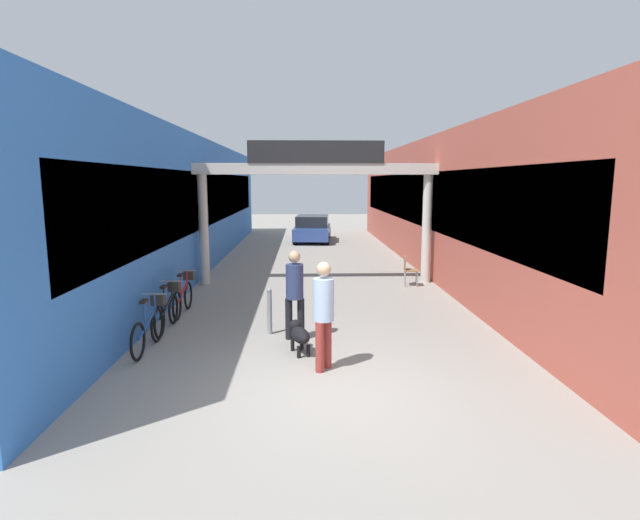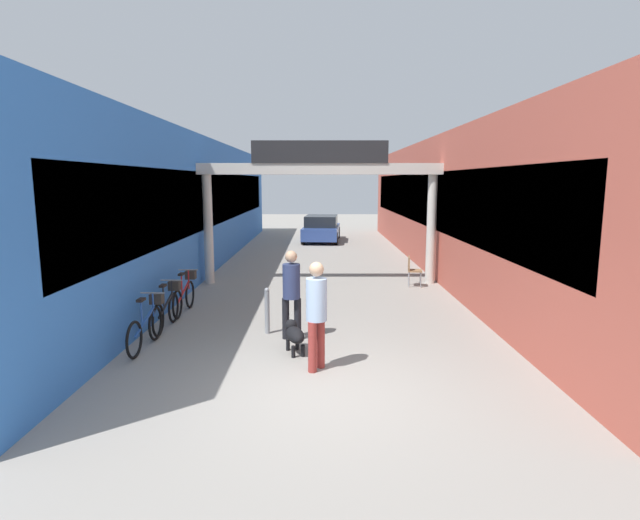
% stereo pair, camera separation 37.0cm
% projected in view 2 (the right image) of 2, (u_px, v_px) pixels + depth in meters
% --- Properties ---
extents(ground_plane, '(80.00, 80.00, 0.00)m').
position_uv_depth(ground_plane, '(320.00, 390.00, 7.42)').
color(ground_plane, gray).
extents(storefront_left, '(3.00, 26.00, 4.48)m').
position_uv_depth(storefront_left, '(179.00, 205.00, 17.94)').
color(storefront_left, blue).
rests_on(storefront_left, ground_plane).
extents(storefront_right, '(3.00, 26.00, 4.48)m').
position_uv_depth(storefront_right, '(461.00, 205.00, 17.93)').
color(storefront_right, '#B25142').
rests_on(storefront_right, ground_plane).
extents(arcade_sign_gateway, '(7.40, 0.47, 4.23)m').
position_uv_depth(arcade_sign_gateway, '(320.00, 184.00, 14.71)').
color(arcade_sign_gateway, beige).
rests_on(arcade_sign_gateway, ground_plane).
extents(pedestrian_with_dog, '(0.47, 0.47, 1.80)m').
position_uv_depth(pedestrian_with_dog, '(317.00, 308.00, 8.05)').
color(pedestrian_with_dog, '#99332D').
rests_on(pedestrian_with_dog, ground_plane).
extents(pedestrian_companion, '(0.40, 0.40, 1.75)m').
position_uv_depth(pedestrian_companion, '(292.00, 289.00, 9.65)').
color(pedestrian_companion, black).
rests_on(pedestrian_companion, ground_plane).
extents(dog_on_leash, '(0.48, 0.79, 0.55)m').
position_uv_depth(dog_on_leash, '(295.00, 334.00, 8.98)').
color(dog_on_leash, black).
rests_on(dog_on_leash, ground_plane).
extents(bicycle_blue_nearest, '(0.46, 1.69, 0.98)m').
position_uv_depth(bicycle_blue_nearest, '(148.00, 324.00, 9.28)').
color(bicycle_blue_nearest, black).
rests_on(bicycle_blue_nearest, ground_plane).
extents(bicycle_black_second, '(0.46, 1.69, 0.98)m').
position_uv_depth(bicycle_black_second, '(168.00, 308.00, 10.50)').
color(bicycle_black_second, black).
rests_on(bicycle_black_second, ground_plane).
extents(bicycle_red_third, '(0.46, 1.69, 0.98)m').
position_uv_depth(bicycle_red_third, '(185.00, 294.00, 11.77)').
color(bicycle_red_third, black).
rests_on(bicycle_red_third, ground_plane).
extents(bollard_post_metal, '(0.10, 0.10, 0.95)m').
position_uv_depth(bollard_post_metal, '(267.00, 310.00, 10.10)').
color(bollard_post_metal, gray).
rests_on(bollard_post_metal, ground_plane).
extents(cafe_chair_wood_nearer, '(0.45, 0.45, 0.89)m').
position_uv_depth(cafe_chair_wood_nearer, '(413.00, 268.00, 14.63)').
color(cafe_chair_wood_nearer, gray).
rests_on(cafe_chair_wood_nearer, ground_plane).
extents(parked_car_blue, '(2.05, 4.12, 1.33)m').
position_uv_depth(parked_car_blue, '(322.00, 229.00, 25.72)').
color(parked_car_blue, '#2D478C').
rests_on(parked_car_blue, ground_plane).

